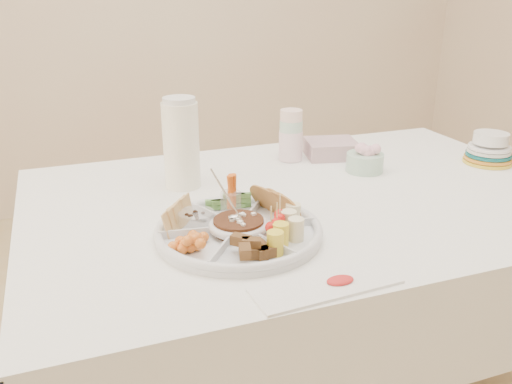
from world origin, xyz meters
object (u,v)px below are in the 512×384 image
object	(u,v)px
chair	(505,216)
plate_stack	(489,148)
party_tray	(239,229)
dining_table	(304,312)
thermos	(181,142)

from	to	relation	value
chair	plate_stack	bearing A→B (deg)	-148.54
party_tray	dining_table	bearing A→B (deg)	34.60
dining_table	party_tray	bearing A→B (deg)	-145.40
dining_table	chair	world-z (taller)	chair
chair	plate_stack	xyz separation A→B (m)	(-0.18, -0.05, 0.29)
thermos	chair	bearing A→B (deg)	-4.03
dining_table	party_tray	distance (m)	0.52
party_tray	thermos	world-z (taller)	thermos
chair	thermos	bearing A→B (deg)	-169.57
plate_stack	party_tray	bearing A→B (deg)	-165.67
party_tray	plate_stack	distance (m)	0.97
chair	party_tray	world-z (taller)	chair
chair	thermos	world-z (taller)	chair
dining_table	thermos	bearing A→B (deg)	147.96
dining_table	plate_stack	xyz separation A→B (m)	(0.67, 0.06, 0.43)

